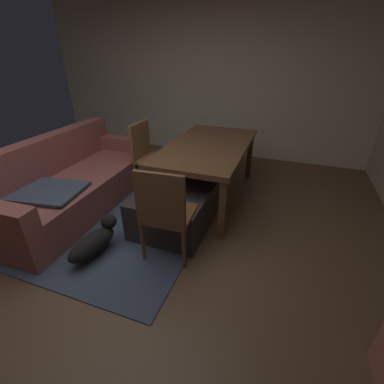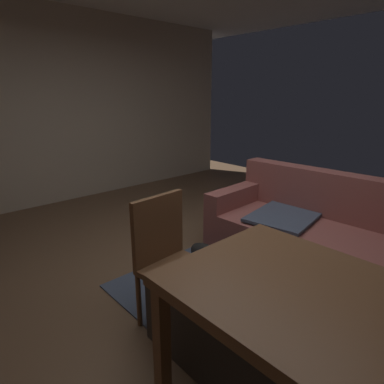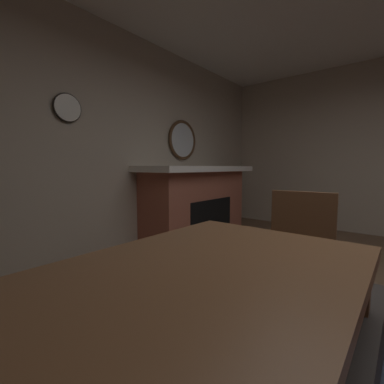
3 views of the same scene
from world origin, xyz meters
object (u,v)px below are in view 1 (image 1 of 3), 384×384
dining_chair_north (148,153)px  tv_remote (180,188)px  dining_table (208,150)px  small_dog (95,241)px  dining_chair_west (166,210)px  potted_plant (134,150)px  couch (71,184)px  ottoman_coffee_table (177,206)px

dining_chair_north → tv_remote: bearing=-132.6°
dining_table → small_dog: 1.72m
tv_remote → small_dog: tv_remote is taller
dining_table → small_dog: size_ratio=3.01×
dining_chair_west → potted_plant: (1.81, 1.44, -0.20)m
dining_table → potted_plant: dining_table is taller
dining_chair_north → potted_plant: dining_chair_north is taller
potted_plant → small_dog: (-2.04, -0.78, -0.15)m
couch → dining_chair_west: 1.61m
couch → tv_remote: size_ratio=14.43×
ottoman_coffee_table → dining_table: dining_table is taller
ottoman_coffee_table → tv_remote: (0.02, -0.03, 0.23)m
tv_remote → potted_plant: bearing=79.4°
couch → ottoman_coffee_table: size_ratio=2.21×
small_dog → dining_chair_north: bearing=8.2°
couch → dining_table: bearing=-61.6°
ottoman_coffee_table → potted_plant: 1.81m
ottoman_coffee_table → potted_plant: (1.25, 1.30, 0.10)m
dining_chair_west → ottoman_coffee_table: bearing=13.8°
dining_table → potted_plant: (0.52, 1.43, -0.35)m
dining_table → dining_chair_west: 1.30m
small_dog → tv_remote: bearing=-34.3°
couch → dining_chair_west: bearing=-107.0°
dining_chair_west → dining_chair_north: same height
dining_chair_west → small_dog: 0.78m
dining_chair_west → small_dog: dining_chair_west is taller
ottoman_coffee_table → dining_chair_west: bearing=-166.2°
dining_chair_west → small_dog: size_ratio=1.56×
tv_remote → dining_table: size_ratio=0.09×
couch → dining_chair_north: 1.07m
tv_remote → potted_plant: size_ratio=0.28×
dining_chair_west → dining_chair_north: (1.29, 0.88, 0.00)m
small_dog → couch: bearing=51.4°
potted_plant → ottoman_coffee_table: bearing=-133.8°
ottoman_coffee_table → potted_plant: size_ratio=1.83×
tv_remote → small_dog: (-0.81, 0.55, -0.28)m
dining_chair_north → small_dog: 1.57m
tv_remote → dining_chair_north: 1.05m
tv_remote → small_dog: bearing=177.8°
ottoman_coffee_table → dining_table: (0.73, -0.13, 0.45)m
dining_table → dining_chair_west: (-1.29, -0.01, -0.14)m
potted_plant → dining_chair_north: bearing=-132.9°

